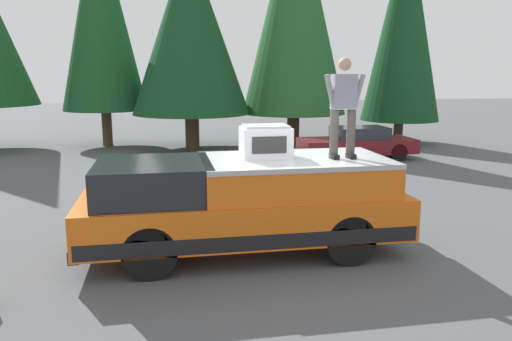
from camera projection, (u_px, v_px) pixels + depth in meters
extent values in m
plane|color=#4C4F51|center=(280.00, 248.00, 9.02)|extent=(90.00, 90.00, 0.00)
cube|color=orange|center=(244.00, 213.00, 8.67)|extent=(2.00, 5.50, 0.70)
cube|color=black|center=(244.00, 224.00, 8.70)|extent=(2.01, 5.39, 0.24)
cube|color=black|center=(154.00, 180.00, 8.27)|extent=(1.84, 1.87, 0.60)
cube|color=orange|center=(294.00, 177.00, 8.71)|extent=(1.92, 3.19, 0.52)
cube|color=#A8AAAF|center=(294.00, 160.00, 8.65)|extent=(1.94, 3.19, 0.08)
cube|color=#232326|center=(83.00, 238.00, 8.24)|extent=(1.96, 0.16, 0.20)
cube|color=#B2B5BA|center=(389.00, 220.00, 9.20)|extent=(1.96, 0.16, 0.20)
cylinder|color=black|center=(150.00, 252.00, 7.62)|extent=(0.30, 0.84, 0.84)
cylinder|color=black|center=(152.00, 220.00, 9.26)|extent=(0.30, 0.84, 0.84)
cylinder|color=black|center=(349.00, 239.00, 8.19)|extent=(0.30, 0.84, 0.84)
cylinder|color=black|center=(318.00, 211.00, 9.83)|extent=(0.30, 0.84, 0.84)
cube|color=silver|center=(265.00, 142.00, 8.65)|extent=(0.64, 0.84, 0.52)
cube|color=#2D2D30|center=(269.00, 145.00, 8.33)|extent=(0.01, 0.59, 0.29)
cube|color=#99999E|center=(266.00, 126.00, 8.59)|extent=(0.58, 0.76, 0.04)
cylinder|color=#423D38|center=(351.00, 134.00, 8.55)|extent=(0.15, 0.15, 0.84)
cube|color=black|center=(351.00, 156.00, 8.59)|extent=(0.26, 0.11, 0.08)
cylinder|color=#423D38|center=(334.00, 134.00, 8.50)|extent=(0.15, 0.15, 0.84)
cube|color=black|center=(334.00, 156.00, 8.53)|extent=(0.26, 0.11, 0.08)
cube|color=#9399A3|center=(344.00, 92.00, 8.39)|extent=(0.24, 0.40, 0.58)
sphere|color=tan|center=(345.00, 64.00, 8.30)|extent=(0.22, 0.22, 0.22)
cylinder|color=#9399A3|center=(358.00, 92.00, 8.40)|extent=(0.09, 0.23, 0.58)
cylinder|color=#9399A3|center=(330.00, 92.00, 8.32)|extent=(0.09, 0.23, 0.58)
cube|color=maroon|center=(357.00, 145.00, 18.10)|extent=(1.64, 4.10, 0.50)
cube|color=#282D38|center=(360.00, 133.00, 18.03)|extent=(1.31, 1.89, 0.42)
cylinder|color=black|center=(329.00, 155.00, 17.22)|extent=(0.20, 0.62, 0.62)
cylinder|color=black|center=(317.00, 148.00, 18.60)|extent=(0.20, 0.62, 0.62)
cylinder|color=black|center=(398.00, 152.00, 17.67)|extent=(0.20, 0.62, 0.62)
cylinder|color=black|center=(381.00, 147.00, 19.06)|extent=(0.20, 0.62, 0.62)
cylinder|color=#4C3826|center=(398.00, 132.00, 22.13)|extent=(0.40, 0.40, 1.01)
cone|color=#14421E|center=(404.00, 21.00, 21.22)|extent=(3.34, 3.34, 8.37)
cylinder|color=#4C3826|center=(293.00, 129.00, 21.58)|extent=(0.52, 0.52, 1.35)
cone|color=#235B28|center=(295.00, 4.00, 20.58)|extent=(4.36, 4.36, 8.95)
cylinder|color=#4C3826|center=(192.00, 131.00, 20.48)|extent=(0.56, 0.56, 1.42)
cone|color=#14421E|center=(190.00, 29.00, 19.70)|extent=(4.71, 4.71, 6.68)
cylinder|color=#4C3826|center=(107.00, 128.00, 21.29)|extent=(0.42, 0.42, 1.52)
cone|color=#194C23|center=(100.00, 10.00, 20.36)|extent=(3.46, 3.46, 8.06)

